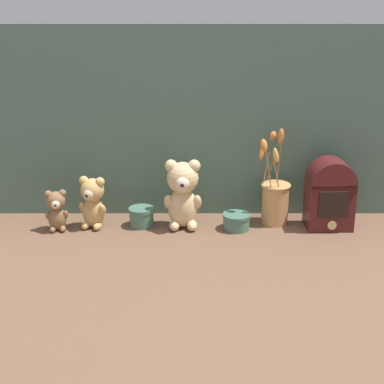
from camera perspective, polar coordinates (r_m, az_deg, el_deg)
name	(u,v)px	position (r m, az deg, el deg)	size (l,w,h in m)	color
ground_plane	(192,229)	(2.21, 0.00, -3.60)	(4.00, 4.00, 0.00)	brown
backdrop_wall	(192,123)	(2.26, 0.00, 6.68)	(1.62, 0.02, 0.73)	#4C6B5B
teddy_bear_large	(183,193)	(2.18, -0.91, -0.08)	(0.14, 0.13, 0.26)	#DBBC84
teddy_bear_medium	(93,201)	(2.22, -9.61, -0.90)	(0.11, 0.10, 0.20)	tan
teddy_bear_small	(56,210)	(2.23, -13.01, -1.67)	(0.09, 0.08, 0.16)	olive
flower_vase	(275,198)	(2.25, 8.04, -0.59)	(0.13, 0.14, 0.37)	tan
vintage_radio	(330,193)	(2.24, 13.22, -0.13)	(0.17, 0.13, 0.27)	#4C1919
decorative_tin_tall	(236,221)	(2.21, 4.32, -2.84)	(0.10, 0.10, 0.06)	#47705B
decorative_tin_short	(142,217)	(2.23, -4.91, -2.40)	(0.10, 0.10, 0.07)	#47705B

